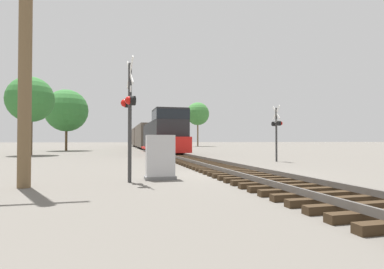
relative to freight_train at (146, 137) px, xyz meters
The scene contains 10 objects.
ground_plane 38.33m from the freight_train, 90.00° to the right, with size 400.00×400.00×0.00m, color #666059.
rail_track_bed 38.32m from the freight_train, 90.00° to the right, with size 2.60×160.00×0.31m.
freight_train is the anchor object (origin of this frame).
crossing_signal_near 39.75m from the freight_train, 96.13° to the right, with size 0.46×1.02×4.02m.
crossing_signal_far 32.67m from the freight_train, 80.73° to the right, with size 0.35×1.00×3.59m.
relay_cabinet 39.17m from the freight_train, 94.62° to the right, with size 1.07×0.57×1.54m.
utility_pole 40.60m from the freight_train, 100.23° to the right, with size 1.80×0.36×8.91m.
tree_far_right 23.30m from the freight_train, 122.03° to the right, with size 4.12×4.12×7.13m.
tree_mid_background 13.82m from the freight_train, 145.00° to the right, with size 5.46×5.46×7.97m.
tree_deep_background 21.24m from the freight_train, 50.23° to the left, with size 5.16×5.16×9.94m.
Camera 1 is at (-4.63, -11.09, 1.36)m, focal length 28.00 mm.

